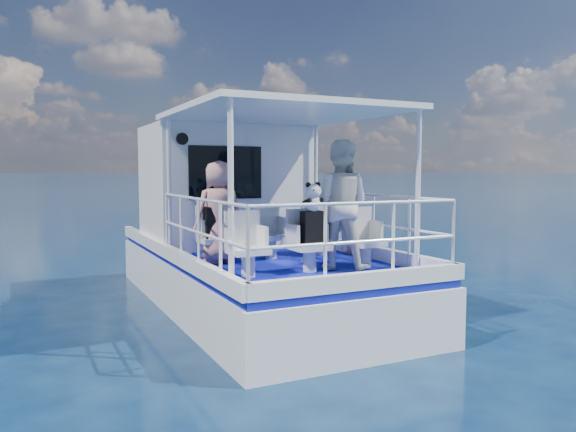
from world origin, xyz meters
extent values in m
plane|color=#071936|center=(0.00, 0.00, 0.00)|extent=(2000.00, 2000.00, 0.00)
cube|color=white|center=(0.00, 1.00, 0.00)|extent=(3.00, 7.00, 1.60)
cube|color=#0A108E|center=(0.00, 1.00, 0.85)|extent=(2.90, 6.90, 0.10)
cube|color=white|center=(0.00, 2.30, 2.00)|extent=(2.85, 2.00, 2.20)
cube|color=white|center=(0.00, -0.20, 3.14)|extent=(3.00, 3.20, 0.08)
cylinder|color=white|center=(-1.35, -1.70, 2.00)|extent=(0.07, 0.07, 2.20)
cylinder|color=white|center=(1.35, -1.70, 2.00)|extent=(0.07, 0.07, 2.20)
cylinder|color=white|center=(-1.35, 1.20, 2.00)|extent=(0.07, 0.07, 2.20)
cylinder|color=white|center=(1.35, 1.20, 2.00)|extent=(0.07, 0.07, 2.20)
cube|color=silver|center=(-0.90, 0.20, 1.09)|extent=(0.48, 0.46, 0.38)
cube|color=silver|center=(0.00, 0.20, 1.09)|extent=(0.48, 0.46, 0.38)
cube|color=silver|center=(0.90, 0.20, 1.09)|extent=(0.48, 0.46, 0.38)
cube|color=silver|center=(-0.90, -1.10, 1.09)|extent=(0.48, 0.46, 0.38)
cube|color=silver|center=(0.00, -1.10, 1.09)|extent=(0.48, 0.46, 0.38)
cube|color=silver|center=(0.90, -1.10, 1.09)|extent=(0.48, 0.46, 0.38)
imported|color=tan|center=(-0.87, 0.14, 1.66)|extent=(0.60, 0.44, 1.53)
imported|color=#CA828F|center=(1.22, 0.11, 1.61)|extent=(0.59, 0.46, 1.43)
imported|color=white|center=(0.49, -1.07, 1.80)|extent=(1.11, 1.09, 1.80)
cube|color=black|center=(-0.92, 0.12, 1.51)|extent=(0.35, 0.20, 0.47)
cube|color=black|center=(0.01, -1.16, 1.51)|extent=(0.30, 0.17, 0.45)
cube|color=black|center=(-0.93, 0.12, 1.78)|extent=(0.10, 0.06, 0.06)
camera|label=1|loc=(-3.57, -7.80, 2.26)|focal=35.00mm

